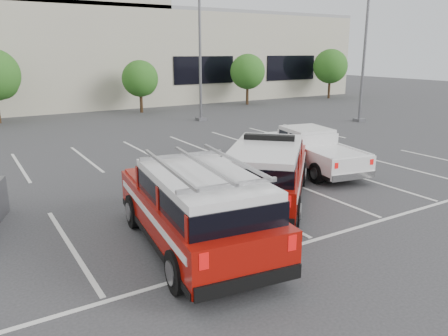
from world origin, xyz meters
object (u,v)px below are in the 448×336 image
Objects in this scene: tree_mid_right at (141,80)px; light_pole_mid at (200,43)px; tree_right at (248,73)px; white_pickup at (311,154)px; fire_chief_suv at (266,176)px; tree_far_right at (331,68)px; ladder_suv at (196,213)px; convention_building at (46,50)px; light_pole_right at (365,42)px.

light_pole_mid reaches higher than tree_mid_right.
tree_right is 0.43× the size of light_pole_mid.
light_pole_mid reaches higher than white_pickup.
tree_mid_right is 0.69× the size of fire_chief_suv.
tree_far_right is at bearing 0.00° from tree_right.
tree_mid_right is 0.66× the size of ladder_suv.
convention_building reaches higher than tree_mid_right.
fire_chief_suv is 0.96× the size of ladder_suv.
light_pole_right is (15.82, -21.86, 0.47)m from convention_building.
tree_mid_right reaches higher than fire_chief_suv.
convention_building reaches higher than fire_chief_suv.
white_pickup is (-2.35, -13.61, -4.53)m from light_pole_mid.
light_pole_mid is 1.00× the size of light_pole_right.
fire_chief_suv is at bearing -139.91° from white_pickup.
light_pole_mid reaches higher than tree_far_right.
fire_chief_suv is (-15.32, -9.88, -4.33)m from light_pole_right.
tree_right reaches higher than fire_chief_suv.
tree_far_right is 19.19m from light_pole_mid.
light_pole_mid and light_pole_right have the same top height.
ladder_suv is at bearing -95.06° from convention_building.
convention_building is 15.04× the size of tree_mid_right.
light_pole_right reaches higher than tree_right.
white_pickup is (-11.35, -7.61, -4.53)m from light_pole_right.
tree_right is at bearing 94.31° from light_pole_right.
ladder_suv is (-3.47, -1.81, 0.06)m from fire_chief_suv.
light_pole_right is at bearing -33.69° from light_pole_mid.
white_pickup is at bearing 35.83° from ladder_suv.
light_pole_right is 22.54m from ladder_suv.
fire_chief_suv is 4.58m from white_pickup.
white_pickup is at bearing -117.98° from tree_right.
tree_mid_right is 19.75m from white_pickup.
convention_building is 31.98m from fire_chief_suv.
ladder_suv is at bearing -127.00° from tree_right.
tree_far_right reaches higher than white_pickup.
tree_far_right is at bearing 47.52° from ladder_suv.
convention_building reaches higher than ladder_suv.
tree_mid_right is 0.39× the size of light_pole_mid.
tree_mid_right is 20.01m from tree_far_right.
light_pole_right is 18.74m from fire_chief_suv.
light_pole_mid is (-8.09, -6.05, 2.41)m from tree_right.
fire_chief_suv is at bearing -123.33° from tree_right.
tree_right is 0.43× the size of light_pole_right.
ladder_suv is (-17.88, -23.73, -1.86)m from tree_right.
tree_right is 29.77m from ladder_suv.
white_pickup is (3.97, 2.27, -0.20)m from fire_chief_suv.
ladder_suv is at bearing -108.57° from fire_chief_suv.
light_pole_mid is 17.63m from fire_chief_suv.
tree_right reaches higher than ladder_suv.
tree_mid_right is 6.88m from light_pole_mid.
tree_right is at bearing 60.12° from ladder_suv.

